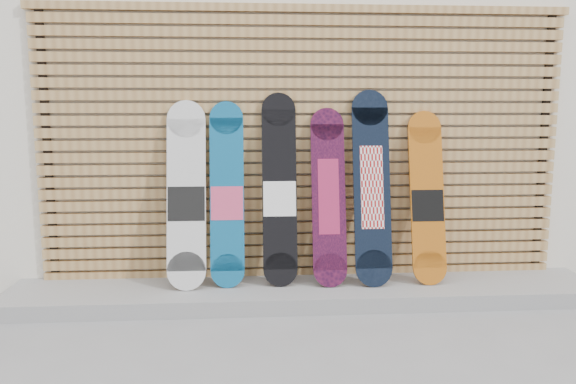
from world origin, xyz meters
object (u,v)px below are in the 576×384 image
object	(u,v)px
snowboard_0	(186,196)
snowboard_1	(227,195)
snowboard_5	(427,198)
snowboard_2	(279,191)
snowboard_3	(329,197)
snowboard_4	(372,187)

from	to	relation	value
snowboard_0	snowboard_1	size ratio (longest dim) A/B	1.01
snowboard_1	snowboard_5	distance (m)	1.58
snowboard_0	snowboard_2	bearing A→B (deg)	1.88
snowboard_1	snowboard_3	world-z (taller)	snowboard_1
snowboard_0	snowboard_2	xyz separation A→B (m)	(0.72, 0.02, 0.03)
snowboard_4	snowboard_2	bearing A→B (deg)	177.68
snowboard_0	snowboard_1	world-z (taller)	snowboard_0
snowboard_1	snowboard_4	xyz separation A→B (m)	(1.13, -0.03, 0.06)
snowboard_0	snowboard_1	xyz separation A→B (m)	(0.31, 0.02, -0.00)
snowboard_0	snowboard_3	distance (m)	1.11
snowboard_1	snowboard_2	xyz separation A→B (m)	(0.41, 0.00, 0.03)
snowboard_4	snowboard_5	xyz separation A→B (m)	(0.45, 0.01, -0.09)
snowboard_3	snowboard_0	bearing A→B (deg)	-179.80
snowboard_3	snowboard_4	size ratio (longest dim) A/B	0.91
snowboard_1	snowboard_5	world-z (taller)	snowboard_1
snowboard_0	snowboard_4	distance (m)	1.45
snowboard_3	snowboard_5	bearing A→B (deg)	-0.19
snowboard_0	snowboard_5	world-z (taller)	snowboard_0
snowboard_2	snowboard_4	distance (m)	0.73
snowboard_1	snowboard_5	xyz separation A→B (m)	(1.58, -0.02, -0.04)
snowboard_1	snowboard_0	bearing A→B (deg)	-175.80
snowboard_1	snowboard_4	size ratio (longest dim) A/B	0.94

